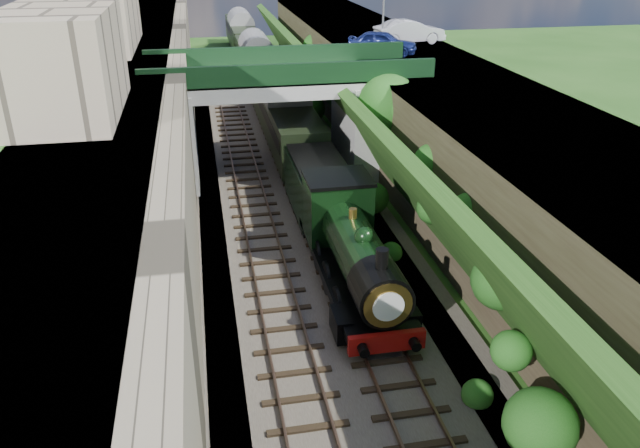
# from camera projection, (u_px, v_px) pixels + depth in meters

# --- Properties ---
(trackbed) EXTENTS (10.00, 90.00, 0.20)m
(trackbed) POSITION_uv_depth(u_px,v_px,m) (288.00, 197.00, 34.88)
(trackbed) COLOR #473F38
(trackbed) RESTS_ON ground
(retaining_wall) EXTENTS (1.00, 90.00, 7.00)m
(retaining_wall) POSITION_uv_depth(u_px,v_px,m) (182.00, 145.00, 32.48)
(retaining_wall) COLOR #756B56
(retaining_wall) RESTS_ON ground
(street_plateau_left) EXTENTS (6.00, 90.00, 7.00)m
(street_plateau_left) POSITION_uv_depth(u_px,v_px,m) (112.00, 149.00, 31.88)
(street_plateau_left) COLOR #262628
(street_plateau_left) RESTS_ON ground
(street_plateau_right) EXTENTS (8.00, 90.00, 6.25)m
(street_plateau_right) POSITION_uv_depth(u_px,v_px,m) (453.00, 135.00, 35.23)
(street_plateau_right) COLOR #262628
(street_plateau_right) RESTS_ON ground
(embankment_slope) EXTENTS (4.37, 90.00, 6.49)m
(embankment_slope) POSITION_uv_depth(u_px,v_px,m) (381.00, 153.00, 33.64)
(embankment_slope) COLOR #1E4714
(embankment_slope) RESTS_ON ground
(track_left) EXTENTS (2.50, 90.00, 0.20)m
(track_left) POSITION_uv_depth(u_px,v_px,m) (252.00, 197.00, 34.47)
(track_left) COLOR black
(track_left) RESTS_ON trackbed
(track_right) EXTENTS (2.50, 90.00, 0.20)m
(track_right) POSITION_uv_depth(u_px,v_px,m) (309.00, 193.00, 35.03)
(track_right) COLOR black
(track_right) RESTS_ON trackbed
(road_bridge) EXTENTS (16.00, 6.40, 7.25)m
(road_bridge) POSITION_uv_depth(u_px,v_px,m) (292.00, 108.00, 36.90)
(road_bridge) COLOR gray
(road_bridge) RESTS_ON ground
(building_near) EXTENTS (4.00, 8.00, 4.00)m
(building_near) POSITION_uv_depth(u_px,v_px,m) (62.00, 62.00, 24.12)
(building_near) COLOR gray
(building_near) RESTS_ON street_plateau_left
(tree) EXTENTS (3.60, 3.80, 6.60)m
(tree) POSITION_uv_depth(u_px,v_px,m) (390.00, 109.00, 34.57)
(tree) COLOR black
(tree) RESTS_ON ground
(car_blue) EXTENTS (4.83, 3.40, 1.53)m
(car_blue) POSITION_uv_depth(u_px,v_px,m) (382.00, 43.00, 40.50)
(car_blue) COLOR navy
(car_blue) RESTS_ON street_plateau_right
(car_silver) EXTENTS (5.17, 2.27, 1.65)m
(car_silver) POSITION_uv_depth(u_px,v_px,m) (409.00, 32.00, 44.51)
(car_silver) COLOR silver
(car_silver) RESTS_ON street_plateau_right
(locomotive) EXTENTS (3.10, 10.22, 3.83)m
(locomotive) POSITION_uv_depth(u_px,v_px,m) (353.00, 251.00, 25.17)
(locomotive) COLOR black
(locomotive) RESTS_ON trackbed
(tender) EXTENTS (2.70, 6.00, 3.05)m
(tender) POSITION_uv_depth(u_px,v_px,m) (319.00, 190.00, 31.82)
(tender) COLOR black
(tender) RESTS_ON trackbed
(coach_front) EXTENTS (2.90, 18.00, 3.70)m
(coach_front) POSITION_uv_depth(u_px,v_px,m) (284.00, 116.00, 42.82)
(coach_front) COLOR black
(coach_front) RESTS_ON trackbed
(coach_middle) EXTENTS (2.90, 18.00, 3.70)m
(coach_middle) POSITION_uv_depth(u_px,v_px,m) (257.00, 64.00, 59.51)
(coach_middle) COLOR black
(coach_middle) RESTS_ON trackbed
(coach_rear) EXTENTS (2.90, 18.00, 3.70)m
(coach_rear) POSITION_uv_depth(u_px,v_px,m) (241.00, 35.00, 76.20)
(coach_rear) COLOR black
(coach_rear) RESTS_ON trackbed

